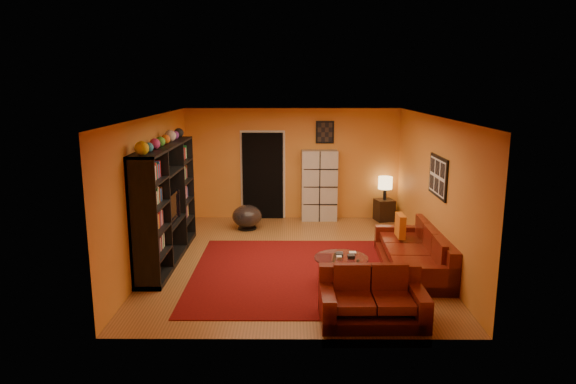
{
  "coord_description": "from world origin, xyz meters",
  "views": [
    {
      "loc": [
        -0.04,
        -8.93,
        3.16
      ],
      "look_at": [
        -0.09,
        0.1,
        1.24
      ],
      "focal_mm": 32.0,
      "sensor_mm": 36.0,
      "label": 1
    }
  ],
  "objects_px": {
    "tv": "(168,208)",
    "storage_cabinet": "(319,186)",
    "loveseat": "(372,299)",
    "bowl_chair": "(247,216)",
    "side_table": "(384,210)",
    "coffee_table": "(341,260)",
    "table_lamp": "(385,183)",
    "sofa": "(417,254)",
    "entertainment_unit": "(166,203)"
  },
  "relations": [
    {
      "from": "tv",
      "to": "side_table",
      "type": "distance_m",
      "value": 5.25
    },
    {
      "from": "tv",
      "to": "coffee_table",
      "type": "bearing_deg",
      "value": -109.92
    },
    {
      "from": "loveseat",
      "to": "bowl_chair",
      "type": "xyz_separation_m",
      "value": [
        -2.06,
        4.41,
        0.0
      ]
    },
    {
      "from": "table_lamp",
      "to": "loveseat",
      "type": "bearing_deg",
      "value": -101.94
    },
    {
      "from": "coffee_table",
      "to": "bowl_chair",
      "type": "distance_m",
      "value": 3.6
    },
    {
      "from": "entertainment_unit",
      "to": "bowl_chair",
      "type": "distance_m",
      "value": 2.48
    },
    {
      "from": "sofa",
      "to": "storage_cabinet",
      "type": "bearing_deg",
      "value": 116.92
    },
    {
      "from": "entertainment_unit",
      "to": "side_table",
      "type": "relative_size",
      "value": 6.0
    },
    {
      "from": "sofa",
      "to": "storage_cabinet",
      "type": "distance_m",
      "value": 3.68
    },
    {
      "from": "entertainment_unit",
      "to": "side_table",
      "type": "bearing_deg",
      "value": 31.84
    },
    {
      "from": "tv",
      "to": "table_lamp",
      "type": "height_order",
      "value": "tv"
    },
    {
      "from": "storage_cabinet",
      "to": "table_lamp",
      "type": "height_order",
      "value": "storage_cabinet"
    },
    {
      "from": "coffee_table",
      "to": "table_lamp",
      "type": "xyz_separation_m",
      "value": [
        1.39,
        3.9,
        0.5
      ]
    },
    {
      "from": "table_lamp",
      "to": "sofa",
      "type": "bearing_deg",
      "value": -90.21
    },
    {
      "from": "side_table",
      "to": "storage_cabinet",
      "type": "bearing_deg",
      "value": 178.13
    },
    {
      "from": "bowl_chair",
      "to": "side_table",
      "type": "bearing_deg",
      "value": 13.49
    },
    {
      "from": "storage_cabinet",
      "to": "bowl_chair",
      "type": "height_order",
      "value": "storage_cabinet"
    },
    {
      "from": "bowl_chair",
      "to": "side_table",
      "type": "relative_size",
      "value": 1.31
    },
    {
      "from": "bowl_chair",
      "to": "side_table",
      "type": "xyz_separation_m",
      "value": [
        3.16,
        0.76,
        -0.04
      ]
    },
    {
      "from": "sofa",
      "to": "storage_cabinet",
      "type": "relative_size",
      "value": 1.48
    },
    {
      "from": "coffee_table",
      "to": "sofa",
      "type": "bearing_deg",
      "value": 25.02
    },
    {
      "from": "tv",
      "to": "side_table",
      "type": "bearing_deg",
      "value": -57.29
    },
    {
      "from": "table_lamp",
      "to": "storage_cabinet",
      "type": "bearing_deg",
      "value": 178.13
    },
    {
      "from": "side_table",
      "to": "table_lamp",
      "type": "height_order",
      "value": "table_lamp"
    },
    {
      "from": "bowl_chair",
      "to": "side_table",
      "type": "distance_m",
      "value": 3.25
    },
    {
      "from": "storage_cabinet",
      "to": "bowl_chair",
      "type": "distance_m",
      "value": 1.89
    },
    {
      "from": "tv",
      "to": "bowl_chair",
      "type": "height_order",
      "value": "tv"
    },
    {
      "from": "sofa",
      "to": "table_lamp",
      "type": "relative_size",
      "value": 4.52
    },
    {
      "from": "tv",
      "to": "side_table",
      "type": "height_order",
      "value": "tv"
    },
    {
      "from": "entertainment_unit",
      "to": "coffee_table",
      "type": "bearing_deg",
      "value": -20.66
    },
    {
      "from": "bowl_chair",
      "to": "table_lamp",
      "type": "distance_m",
      "value": 3.3
    },
    {
      "from": "tv",
      "to": "sofa",
      "type": "relative_size",
      "value": 0.37
    },
    {
      "from": "sofa",
      "to": "coffee_table",
      "type": "xyz_separation_m",
      "value": [
        -1.38,
        -0.64,
        0.11
      ]
    },
    {
      "from": "bowl_chair",
      "to": "coffee_table",
      "type": "bearing_deg",
      "value": -60.6
    },
    {
      "from": "entertainment_unit",
      "to": "bowl_chair",
      "type": "relative_size",
      "value": 4.59
    },
    {
      "from": "entertainment_unit",
      "to": "tv",
      "type": "height_order",
      "value": "entertainment_unit"
    },
    {
      "from": "entertainment_unit",
      "to": "storage_cabinet",
      "type": "relative_size",
      "value": 1.82
    },
    {
      "from": "tv",
      "to": "storage_cabinet",
      "type": "bearing_deg",
      "value": -44.87
    },
    {
      "from": "coffee_table",
      "to": "storage_cabinet",
      "type": "height_order",
      "value": "storage_cabinet"
    },
    {
      "from": "coffee_table",
      "to": "table_lamp",
      "type": "height_order",
      "value": "table_lamp"
    },
    {
      "from": "sofa",
      "to": "table_lamp",
      "type": "xyz_separation_m",
      "value": [
        0.01,
        3.25,
        0.6
      ]
    },
    {
      "from": "tv",
      "to": "storage_cabinet",
      "type": "distance_m",
      "value": 4.04
    },
    {
      "from": "coffee_table",
      "to": "storage_cabinet",
      "type": "relative_size",
      "value": 0.52
    },
    {
      "from": "loveseat",
      "to": "table_lamp",
      "type": "distance_m",
      "value": 5.32
    },
    {
      "from": "loveseat",
      "to": "storage_cabinet",
      "type": "bearing_deg",
      "value": 4.07
    },
    {
      "from": "tv",
      "to": "bowl_chair",
      "type": "relative_size",
      "value": 1.37
    },
    {
      "from": "entertainment_unit",
      "to": "loveseat",
      "type": "xyz_separation_m",
      "value": [
        3.34,
        -2.42,
        -0.76
      ]
    },
    {
      "from": "loveseat",
      "to": "bowl_chair",
      "type": "distance_m",
      "value": 4.87
    },
    {
      "from": "sofa",
      "to": "bowl_chair",
      "type": "relative_size",
      "value": 3.73
    },
    {
      "from": "bowl_chair",
      "to": "side_table",
      "type": "height_order",
      "value": "bowl_chair"
    }
  ]
}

